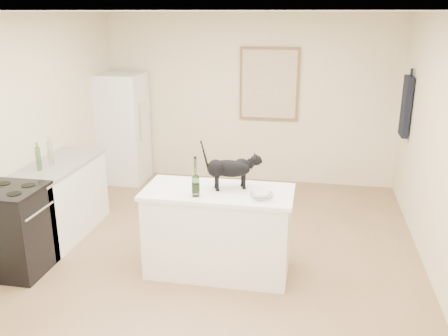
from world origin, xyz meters
TOP-DOWN VIEW (x-y plane):
  - floor at (0.00, 0.00)m, footprint 5.50×5.50m
  - ceiling at (0.00, 0.00)m, footprint 5.50×5.50m
  - wall_back at (0.00, 2.75)m, footprint 4.50×0.00m
  - wall_front at (0.00, -2.75)m, footprint 4.50×0.00m
  - wall_left at (-2.25, 0.00)m, footprint 0.00×5.50m
  - wall_right at (2.25, 0.00)m, footprint 0.00×5.50m
  - island_base at (0.10, -0.20)m, footprint 1.44×0.67m
  - island_top at (0.10, -0.20)m, footprint 1.50×0.70m
  - left_cabinets at (-1.95, 0.30)m, footprint 0.60×1.40m
  - left_countertop at (-1.95, 0.30)m, footprint 0.62×1.44m
  - stove at (-1.95, -0.60)m, footprint 0.60×0.60m
  - fridge at (-1.95, 2.35)m, footprint 0.68×0.68m
  - artwork_frame at (0.30, 2.72)m, footprint 0.90×0.03m
  - artwork_canvas at (0.30, 2.70)m, footprint 0.82×0.00m
  - hanging_garment at (2.19, 2.05)m, footprint 0.08×0.34m
  - black_cat at (0.20, -0.13)m, footprint 0.57×0.36m
  - wine_bottle at (-0.08, -0.40)m, footprint 0.09×0.09m
  - glass_bowl at (0.55, -0.36)m, footprint 0.27×0.27m
  - fridge_paper at (-1.60, 2.41)m, footprint 0.01×0.13m
  - counter_bottle_cluster at (-1.98, 0.16)m, footprint 0.09×0.26m

SIDE VIEW (x-z plane):
  - floor at x=0.00m, z-range 0.00..0.00m
  - island_base at x=0.10m, z-range 0.00..0.86m
  - left_cabinets at x=-1.95m, z-range 0.00..0.86m
  - stove at x=-1.95m, z-range 0.00..0.90m
  - fridge at x=-1.95m, z-range 0.00..1.70m
  - island_top at x=0.10m, z-range 0.86..0.90m
  - left_countertop at x=-1.95m, z-range 0.86..0.90m
  - glass_bowl at x=0.55m, z-range 0.90..0.96m
  - counter_bottle_cluster at x=-1.98m, z-range 0.90..1.17m
  - wine_bottle at x=-0.08m, z-range 0.90..1.25m
  - black_cat at x=0.20m, z-range 0.90..1.28m
  - fridge_paper at x=-1.60m, z-range 1.11..1.28m
  - wall_back at x=0.00m, z-range -0.95..3.55m
  - wall_front at x=0.00m, z-range -0.95..3.55m
  - wall_left at x=-2.25m, z-range -1.45..4.05m
  - wall_right at x=2.25m, z-range -1.45..4.05m
  - hanging_garment at x=2.19m, z-range 1.00..1.80m
  - artwork_frame at x=0.30m, z-range 1.00..2.10m
  - artwork_canvas at x=0.30m, z-range 1.04..2.06m
  - ceiling at x=0.00m, z-range 2.60..2.60m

